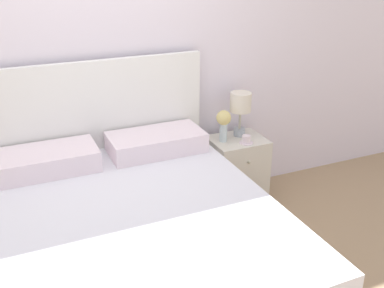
% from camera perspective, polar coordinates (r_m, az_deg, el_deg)
% --- Properties ---
extents(ground_plane, '(12.00, 12.00, 0.00)m').
position_cam_1_polar(ground_plane, '(3.71, -11.30, -9.03)').
color(ground_plane, tan).
extents(wall_back, '(8.00, 0.06, 2.60)m').
position_cam_1_polar(wall_back, '(3.28, -13.39, 11.19)').
color(wall_back, white).
rests_on(wall_back, ground_plane).
extents(bed, '(1.65, 1.94, 1.26)m').
position_cam_1_polar(bed, '(2.79, -7.49, -12.48)').
color(bed, tan).
rests_on(bed, ground_plane).
extents(nightstand, '(0.44, 0.38, 0.57)m').
position_cam_1_polar(nightstand, '(3.74, 5.66, -3.37)').
color(nightstand, silver).
rests_on(nightstand, ground_plane).
extents(table_lamp, '(0.17, 0.17, 0.36)m').
position_cam_1_polar(table_lamp, '(3.61, 6.18, 4.89)').
color(table_lamp, '#A8B2BC').
rests_on(table_lamp, nightstand).
extents(flower_vase, '(0.12, 0.12, 0.26)m').
position_cam_1_polar(flower_vase, '(3.51, 4.06, 2.87)').
color(flower_vase, silver).
rests_on(flower_vase, nightstand).
extents(teacup, '(0.11, 0.11, 0.06)m').
position_cam_1_polar(teacup, '(3.54, 6.90, 0.54)').
color(teacup, white).
rests_on(teacup, nightstand).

